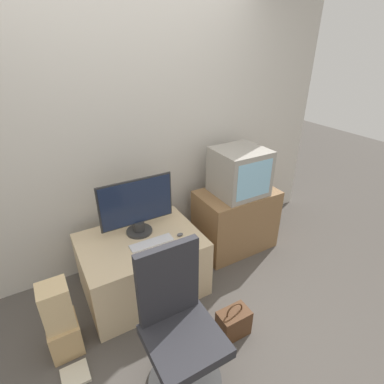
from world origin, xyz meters
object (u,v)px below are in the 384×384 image
object	(u,v)px
main_monitor	(137,207)
handbag	(233,322)
cardboard_box_lower	(65,336)
book	(75,375)
keyboard	(152,243)
crt_tv	(239,172)
mouse	(180,235)
office_chair	(179,332)

from	to	relation	value
main_monitor	handbag	world-z (taller)	main_monitor
main_monitor	cardboard_box_lower	size ratio (longest dim) A/B	2.40
cardboard_box_lower	book	distance (m)	0.27
handbag	book	bearing A→B (deg)	167.17
handbag	book	world-z (taller)	handbag
keyboard	book	distance (m)	1.02
handbag	cardboard_box_lower	bearing A→B (deg)	155.91
crt_tv	handbag	xyz separation A→B (m)	(-0.67, -0.88, -0.76)
keyboard	book	xyz separation A→B (m)	(-0.77, -0.42, -0.53)
main_monitor	book	world-z (taller)	main_monitor
cardboard_box_lower	handbag	world-z (taller)	handbag
book	keyboard	bearing A→B (deg)	28.68
book	mouse	bearing A→B (deg)	21.56
handbag	crt_tv	bearing A→B (deg)	52.67
keyboard	handbag	distance (m)	0.87
mouse	crt_tv	distance (m)	0.86
book	crt_tv	bearing A→B (deg)	19.20
office_chair	book	size ratio (longest dim) A/B	5.60
main_monitor	keyboard	size ratio (longest dim) A/B	1.76
crt_tv	cardboard_box_lower	xyz separation A→B (m)	(-1.79, -0.37, -0.75)
handbag	book	size ratio (longest dim) A/B	1.74
keyboard	crt_tv	xyz separation A→B (m)	(1.02, 0.20, 0.33)
cardboard_box_lower	handbag	xyz separation A→B (m)	(1.12, -0.50, -0.02)
crt_tv	mouse	bearing A→B (deg)	-164.01
keyboard	crt_tv	distance (m)	1.09
main_monitor	office_chair	world-z (taller)	main_monitor
crt_tv	cardboard_box_lower	distance (m)	1.98
cardboard_box_lower	book	xyz separation A→B (m)	(0.01, -0.25, -0.12)
handbag	main_monitor	bearing A→B (deg)	113.25
book	handbag	bearing A→B (deg)	-12.83
main_monitor	book	bearing A→B (deg)	-139.77
mouse	book	world-z (taller)	mouse
office_chair	cardboard_box_lower	xyz separation A→B (m)	(-0.63, 0.58, -0.29)
cardboard_box_lower	book	size ratio (longest dim) A/B	1.48
keyboard	cardboard_box_lower	bearing A→B (deg)	-167.46
keyboard	office_chair	bearing A→B (deg)	-100.94
crt_tv	office_chair	size ratio (longest dim) A/B	0.48
main_monitor	cardboard_box_lower	xyz separation A→B (m)	(-0.74, -0.38, -0.66)
keyboard	mouse	size ratio (longest dim) A/B	6.58
keyboard	office_chair	xyz separation A→B (m)	(-0.15, -0.75, -0.12)
main_monitor	handbag	distance (m)	1.17
main_monitor	keyboard	xyz separation A→B (m)	(0.03, -0.21, -0.24)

